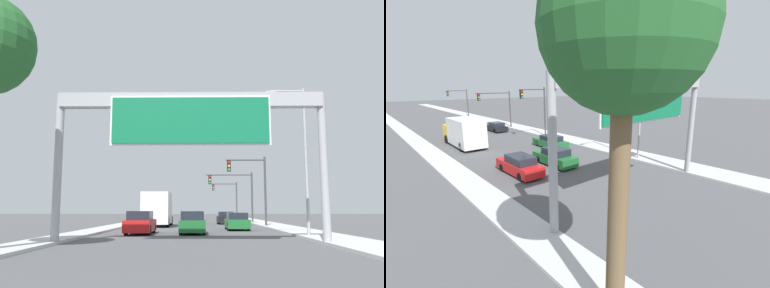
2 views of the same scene
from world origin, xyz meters
The scene contains 12 objects.
sidewalk_right centered at (7.75, 60.00, 0.07)m, with size 3.00×120.00×0.15m.
median_strip_left centered at (-7.25, 60.00, 0.07)m, with size 2.00×120.00×0.15m.
sign_gantry centered at (0.00, 17.88, 5.95)m, with size 13.31×0.73×7.33m.
car_far_center centered at (-3.50, 26.53, 0.72)m, with size 1.70×4.70×1.53m.
car_far_left centered at (0.00, 26.68, 0.71)m, with size 1.71×4.47×1.52m.
car_mid_right centered at (3.50, 46.34, 0.65)m, with size 1.87×4.24×1.37m.
car_mid_center centered at (3.50, 32.25, 0.66)m, with size 1.73×4.64×1.38m.
truck_box_primary centered at (-3.50, 39.13, 1.64)m, with size 2.47×7.92×3.22m.
traffic_light_near_intersection centered at (5.62, 38.00, 4.38)m, with size 3.81×0.32×6.60m.
traffic_light_mid_block centered at (4.93, 48.00, 4.11)m, with size 5.48×0.32×5.97m.
traffic_light_far_intersection centered at (5.40, 68.00, 4.09)m, with size 4.24×0.32×6.06m.
street_lamp_right centered at (6.58, 22.91, 5.24)m, with size 2.39×0.28×8.97m.
Camera 1 is at (0.35, -2.61, 1.65)m, focal length 40.00 mm.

